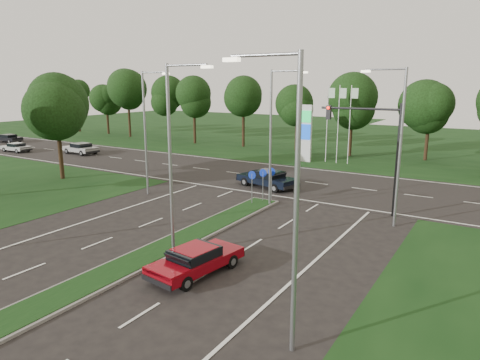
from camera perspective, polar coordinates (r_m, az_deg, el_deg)
The scene contains 19 objects.
ground at distance 18.36m, azimuth -23.50°, elevation -14.65°, with size 160.00×160.00×0.00m, color black.
verge_far at distance 65.91m, azimuth 19.43°, elevation 4.90°, with size 160.00×50.00×0.02m, color black.
cross_road at distance 36.62m, azimuth 8.70°, elevation -0.25°, with size 160.00×12.00×0.02m, color black.
median_kerb at distance 20.58m, azimuth -14.26°, elevation -10.75°, with size 2.00×26.00×0.12m, color slate.
streetlight_median_near at distance 19.92m, azimuth -8.90°, elevation 3.79°, with size 2.53×0.22×9.00m.
streetlight_median_far at distance 28.20m, azimuth 4.47°, elevation 6.48°, with size 2.53×0.22×9.00m.
streetlight_left_far at distance 32.02m, azimuth -12.31°, elevation 6.97°, with size 2.53×0.22×9.00m.
streetlight_right_far at distance 25.61m, azimuth 20.22°, elevation 5.11°, with size 2.53×0.22×9.00m.
streetlight_right_near at distance 12.41m, azimuth 6.73°, elevation -1.53°, with size 2.53×0.22×9.00m.
traffic_signal at distance 27.94m, azimuth 17.77°, elevation 4.98°, with size 5.10×0.42×7.00m.
median_signs at distance 29.56m, azimuth 2.99°, elevation 0.18°, with size 1.16×1.76×2.38m.
gas_pylon at distance 45.79m, azimuth 8.95°, elevation 6.37°, with size 5.80×1.26×8.00m.
tree_left_far at distance 39.17m, azimuth -22.76°, elevation 8.79°, with size 5.20×5.20×8.86m.
treeline_far at distance 50.77m, azimuth 16.31°, elevation 10.74°, with size 6.00×6.00×9.90m.
red_sedan at distance 18.98m, azimuth -5.91°, elevation -10.51°, with size 2.39×4.63×1.22m.
navy_sedan at distance 34.21m, azimuth 3.69°, elevation 0.21°, with size 5.29×3.10×1.36m.
far_car_a at distance 54.03m, azimuth -20.47°, elevation 4.00°, with size 4.66×2.25×1.31m.
far_car_b at distance 58.96m, azimuth -27.69°, elevation 3.90°, with size 3.89×1.84×1.10m.
far_car_c at distance 69.14m, azimuth -28.51°, elevation 4.93°, with size 4.15×2.08×1.15m.
Camera 1 is at (13.85, -8.92, 8.10)m, focal length 32.00 mm.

